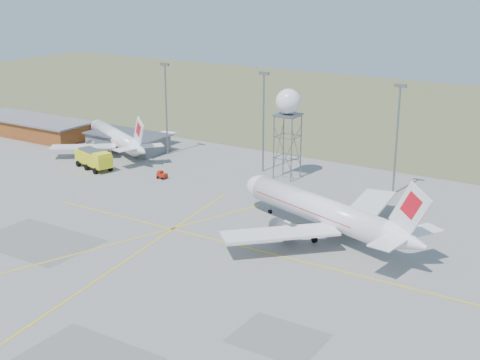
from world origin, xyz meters
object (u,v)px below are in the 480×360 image
Objects in this scene: airliner_far at (117,138)px; baggage_tug at (162,176)px; fire_truck at (94,160)px; radar_tower at (288,129)px; airliner_main at (322,211)px.

baggage_tug is at bearing -178.84° from airliner_far.
fire_truck is at bearing 139.94° from airliner_far.
airliner_far is 1.66× the size of radar_tower.
radar_tower reaches higher than fire_truck.
fire_truck is at bearing -170.64° from baggage_tug.
radar_tower reaches higher than baggage_tug.
airliner_main is 1.24× the size of airliner_far.
radar_tower is at bearing -148.18° from airliner_far.
airliner_far is (-61.45, 20.68, -0.63)m from airliner_main.
airliner_far is 13.88m from fire_truck.
baggage_tug is (21.46, -10.57, -2.73)m from airliner_far.
airliner_far is 14.84× the size of baggage_tug.
fire_truck is at bearing 11.45° from airliner_main.
radar_tower is at bearing 35.37° from baggage_tug.
fire_truck is (-36.92, -16.04, -8.10)m from radar_tower.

